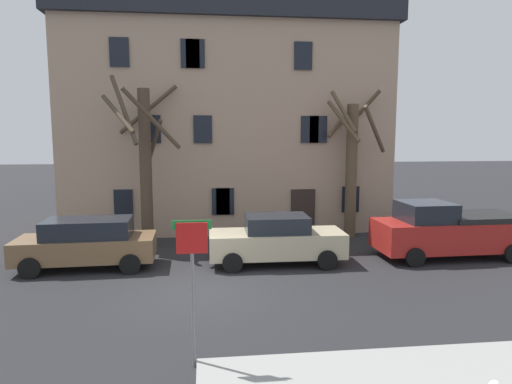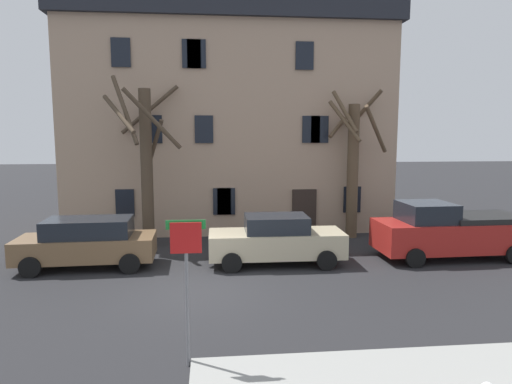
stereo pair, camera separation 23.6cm
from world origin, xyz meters
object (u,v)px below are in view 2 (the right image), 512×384
at_px(street_sign_pole, 187,266).
at_px(pickup_truck_red, 449,231).
at_px(tree_bare_mid, 353,162).
at_px(car_beige_sedan, 276,240).
at_px(car_brown_wagon, 87,242).
at_px(building_main, 229,109).
at_px(tree_bare_near, 145,158).

bearing_deg(street_sign_pole, pickup_truck_red, 37.01).
bearing_deg(tree_bare_mid, car_beige_sedan, -136.01).
bearing_deg(pickup_truck_red, car_beige_sedan, -178.59).
bearing_deg(street_sign_pole, car_brown_wagon, 118.20).
distance_m(building_main, car_brown_wagon, 10.32).
height_order(building_main, street_sign_pole, building_main).
bearing_deg(car_brown_wagon, building_main, 54.71).
bearing_deg(street_sign_pole, car_beige_sedan, 68.02).
bearing_deg(tree_bare_near, car_brown_wagon, -119.88).
xyz_separation_m(tree_bare_near, tree_bare_mid, (8.86, 0.75, -0.25)).
relative_size(car_beige_sedan, pickup_truck_red, 0.86).
bearing_deg(pickup_truck_red, tree_bare_near, 165.65).
height_order(tree_bare_mid, pickup_truck_red, tree_bare_mid).
xyz_separation_m(car_brown_wagon, pickup_truck_red, (13.04, -0.07, 0.12)).
bearing_deg(pickup_truck_red, building_main, 136.35).
height_order(car_brown_wagon, pickup_truck_red, pickup_truck_red).
xyz_separation_m(tree_bare_mid, street_sign_pole, (-6.72, -10.65, -1.32)).
bearing_deg(street_sign_pole, tree_bare_near, 102.22).
relative_size(building_main, street_sign_pole, 5.30).
xyz_separation_m(car_brown_wagon, car_beige_sedan, (6.53, -0.23, -0.02)).
distance_m(tree_bare_near, tree_bare_mid, 8.90).
distance_m(tree_bare_near, car_brown_wagon, 4.27).
height_order(tree_bare_mid, street_sign_pole, tree_bare_mid).
distance_m(tree_bare_mid, car_brown_wagon, 11.38).
distance_m(tree_bare_mid, car_beige_sedan, 6.06).
distance_m(pickup_truck_red, street_sign_pole, 11.65).
xyz_separation_m(building_main, tree_bare_near, (-3.59, -4.54, -2.23)).
bearing_deg(tree_bare_mid, building_main, 144.32).
relative_size(building_main, tree_bare_mid, 2.39).
height_order(car_brown_wagon, street_sign_pole, street_sign_pole).
xyz_separation_m(building_main, tree_bare_mid, (5.27, -3.79, -2.48)).
distance_m(car_beige_sedan, pickup_truck_red, 6.51).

